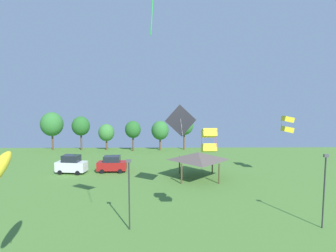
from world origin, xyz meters
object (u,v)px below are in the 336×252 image
(kite_flying_0, at_px, (288,124))
(kite_flying_5, at_px, (209,140))
(parked_car_second_from_left, at_px, (112,164))
(treeline_tree_0, at_px, (52,124))
(treeline_tree_4, at_px, (160,130))
(light_post_0, at_px, (324,187))
(parked_car_leftmost, at_px, (71,164))
(park_pavilion, at_px, (198,156))
(light_post_1, at_px, (129,190))
(treeline_tree_1, at_px, (81,126))
(treeline_tree_3, at_px, (133,130))
(treeline_tree_2, at_px, (106,133))
(kite_flying_1, at_px, (181,120))
(treeline_tree_5, at_px, (184,125))

(kite_flying_0, bearing_deg, kite_flying_5, -131.97)
(parked_car_second_from_left, height_order, treeline_tree_0, treeline_tree_0)
(treeline_tree_0, height_order, treeline_tree_4, treeline_tree_0)
(treeline_tree_4, bearing_deg, light_post_0, -68.21)
(parked_car_leftmost, bearing_deg, park_pavilion, -1.35)
(kite_flying_5, xyz_separation_m, light_post_1, (-6.39, 0.04, -4.05))
(light_post_1, bearing_deg, parked_car_leftmost, 122.23)
(kite_flying_5, distance_m, treeline_tree_0, 45.22)
(parked_car_leftmost, distance_m, light_post_0, 31.63)
(kite_flying_0, xyz_separation_m, treeline_tree_1, (-34.63, 20.82, -2.17))
(kite_flying_5, height_order, treeline_tree_1, kite_flying_5)
(light_post_1, bearing_deg, kite_flying_0, 36.74)
(parked_car_leftmost, bearing_deg, light_post_0, -25.23)
(kite_flying_0, xyz_separation_m, treeline_tree_3, (-23.38, 19.76, -2.82))
(parked_car_leftmost, xyz_separation_m, treeline_tree_2, (1.00, 18.58, 2.45))
(kite_flying_1, xyz_separation_m, kite_flying_5, (1.81, -7.12, -1.08))
(treeline_tree_0, distance_m, treeline_tree_3, 17.58)
(treeline_tree_1, xyz_separation_m, treeline_tree_2, (5.37, 0.20, -1.44))
(park_pavilion, xyz_separation_m, light_post_1, (-7.39, -14.27, 0.22))
(parked_car_leftmost, xyz_separation_m, light_post_1, (10.73, -17.01, 2.00))
(treeline_tree_1, bearing_deg, park_pavilion, -43.19)
(treeline_tree_2, height_order, treeline_tree_5, treeline_tree_5)
(kite_flying_1, relative_size, parked_car_leftmost, 0.76)
(kite_flying_0, xyz_separation_m, light_post_1, (-19.53, -14.58, -4.06))
(kite_flying_1, xyz_separation_m, treeline_tree_1, (-19.68, 28.31, -3.23))
(treeline_tree_1, relative_size, treeline_tree_4, 1.15)
(parked_car_second_from_left, height_order, treeline_tree_2, treeline_tree_2)
(park_pavilion, bearing_deg, kite_flying_0, 1.42)
(parked_car_leftmost, relative_size, treeline_tree_3, 0.70)
(kite_flying_1, xyz_separation_m, park_pavilion, (2.82, 7.19, -5.35))
(treeline_tree_0, relative_size, treeline_tree_4, 1.29)
(treeline_tree_0, bearing_deg, treeline_tree_1, -2.18)
(parked_car_second_from_left, relative_size, light_post_0, 0.69)
(parked_car_leftmost, height_order, parked_car_second_from_left, parked_car_leftmost)
(treeline_tree_2, distance_m, treeline_tree_5, 16.88)
(treeline_tree_0, height_order, treeline_tree_1, treeline_tree_0)
(light_post_1, bearing_deg, parked_car_second_from_left, 105.67)
(kite_flying_1, height_order, treeline_tree_1, kite_flying_1)
(treeline_tree_4, xyz_separation_m, treeline_tree_5, (5.21, 0.59, 1.11))
(treeline_tree_5, bearing_deg, parked_car_second_from_left, -123.74)
(treeline_tree_3, relative_size, treeline_tree_4, 1.01)
(parked_car_leftmost, distance_m, parked_car_second_from_left, 5.80)
(treeline_tree_2, bearing_deg, light_post_1, -74.71)
(treeline_tree_4, bearing_deg, treeline_tree_3, -171.75)
(light_post_0, bearing_deg, treeline_tree_0, 136.34)
(kite_flying_0, height_order, park_pavilion, kite_flying_0)
(treeline_tree_0, height_order, treeline_tree_2, treeline_tree_0)
(kite_flying_0, height_order, kite_flying_1, kite_flying_1)
(kite_flying_0, distance_m, park_pavilion, 12.87)
(kite_flying_5, distance_m, parked_car_leftmost, 24.90)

